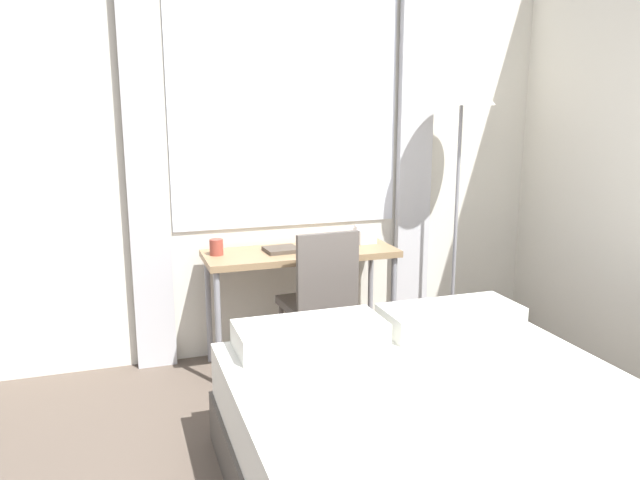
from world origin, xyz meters
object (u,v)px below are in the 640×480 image
at_px(bed, 457,459).
at_px(mug, 216,247).
at_px(desk_chair, 321,295).
at_px(standing_lamp, 462,104).
at_px(desk, 301,262).
at_px(book, 281,249).
at_px(telephone, 365,235).

relative_size(bed, mug, 19.61).
relative_size(desk_chair, standing_lamp, 0.49).
xyz_separation_m(desk, book, (-0.12, 0.01, 0.09)).
relative_size(desk, standing_lamp, 0.65).
relative_size(telephone, book, 0.63).
bearing_deg(mug, telephone, 2.18).
bearing_deg(standing_lamp, telephone, 169.09).
xyz_separation_m(standing_lamp, book, (-1.20, 0.04, -0.88)).
xyz_separation_m(telephone, mug, (-0.99, -0.04, -0.00)).
xyz_separation_m(desk_chair, bed, (0.07, -1.47, -0.25)).
relative_size(desk, desk_chair, 1.31).
xyz_separation_m(desk_chair, mug, (-0.57, 0.28, 0.28)).
height_order(telephone, book, telephone).
bearing_deg(desk_chair, standing_lamp, 7.13).
relative_size(telephone, mug, 1.39).
height_order(desk, desk_chair, desk_chair).
bearing_deg(bed, book, 98.43).
bearing_deg(book, standing_lamp, -1.98).
bearing_deg(telephone, mug, -177.82).
relative_size(desk_chair, mug, 9.39).
relative_size(desk_chair, book, 4.25).
bearing_deg(desk, mug, 174.73).
distance_m(desk, bed, 1.75).
relative_size(desk_chair, bed, 0.48).
height_order(desk_chair, standing_lamp, standing_lamp).
height_order(desk_chair, bed, desk_chair).
xyz_separation_m(telephone, book, (-0.59, -0.08, -0.04)).
distance_m(bed, standing_lamp, 2.36).
xyz_separation_m(bed, mug, (-0.65, 1.74, 0.53)).
bearing_deg(mug, desk_chair, -25.68).
distance_m(bed, book, 1.79).
bearing_deg(mug, desk, -5.27).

